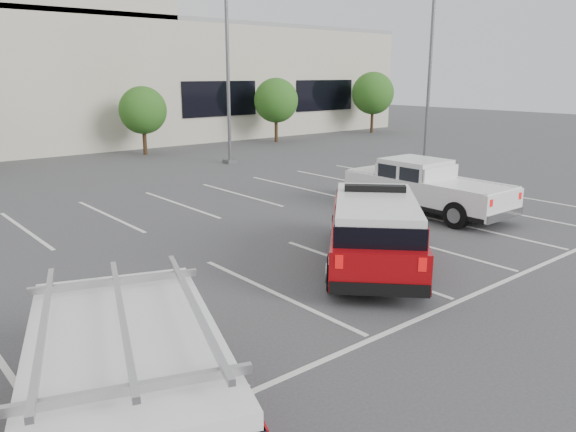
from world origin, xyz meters
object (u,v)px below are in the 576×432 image
tree_right (277,102)px  light_pole_right (430,64)px  tree_mid_right (144,112)px  white_pickup (425,192)px  light_pole_mid (228,64)px  tree_far_right (373,95)px  fire_chief_suv (374,236)px  convention_building (5,73)px  ladder_suv (127,401)px

tree_right → light_pole_right: light_pole_right is taller
tree_mid_right → white_pickup: bearing=-87.6°
tree_mid_right → white_pickup: (0.82, -19.56, -1.78)m
white_pickup → light_pole_right: bearing=37.5°
tree_right → light_pole_mid: size_ratio=0.43×
tree_right → tree_far_right: bearing=0.0°
light_pole_right → fire_chief_suv: 19.26m
convention_building → tree_far_right: (24.91, -9.82, -1.68)m
tree_far_right → light_pole_right: 15.24m
tree_right → light_pole_mid: light_pole_mid is taller
fire_chief_suv → tree_mid_right: bearing=123.7°
light_pole_mid → light_pole_right: bearing=-33.7°
convention_building → white_pickup: (5.73, -29.38, -4.00)m
tree_far_right → light_pole_mid: 19.19m
convention_building → light_pole_mid: (6.82, -15.86, 0.47)m
tree_far_right → tree_right: bearing=-180.0°
light_pole_right → tree_mid_right: bearing=132.2°
tree_right → tree_far_right: (10.00, 0.00, 0.27)m
fire_chief_suv → tree_far_right: bearing=87.8°
tree_far_right → ladder_suv: size_ratio=0.80×
tree_right → light_pole_right: (0.91, -12.05, 2.41)m
convention_building → tree_right: size_ratio=13.58×
light_pole_mid → light_pole_right: size_ratio=1.00×
tree_mid_right → tree_far_right: size_ratio=0.82×
convention_building → white_pickup: 30.20m
tree_mid_right → tree_far_right: (20.00, 0.00, 0.54)m
white_pickup → ladder_suv: 14.59m
ladder_suv → convention_building: bearing=97.8°
tree_right → ladder_suv: (-22.61, -25.26, -1.89)m
tree_mid_right → fire_chief_suv: size_ratio=0.73×
tree_right → fire_chief_suv: 26.81m
tree_mid_right → convention_building: bearing=116.6°
light_pole_mid → white_pickup: bearing=-94.6°
fire_chief_suv → white_pickup: fire_chief_suv is taller
tree_mid_right → fire_chief_suv: tree_mid_right is taller
tree_mid_right → light_pole_mid: (1.91, -6.05, 2.68)m
light_pole_mid → tree_far_right: bearing=18.5°
convention_building → light_pole_right: bearing=-54.1°
tree_far_right → fire_chief_suv: size_ratio=0.89×
light_pole_mid → light_pole_right: same height
light_pole_mid → white_pickup: 14.28m
fire_chief_suv → convention_building: bearing=136.1°
tree_far_right → white_pickup: tree_far_right is taller
convention_building → tree_mid_right: size_ratio=15.04×
tree_right → light_pole_mid: 10.38m
white_pickup → ladder_suv: (-13.43, -5.70, 0.16)m
convention_building → tree_far_right: size_ratio=12.38×
convention_building → light_pole_right: (15.82, -21.86, 0.47)m
white_pickup → ladder_suv: bearing=-156.2°
fire_chief_suv → tree_right: bearing=102.3°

